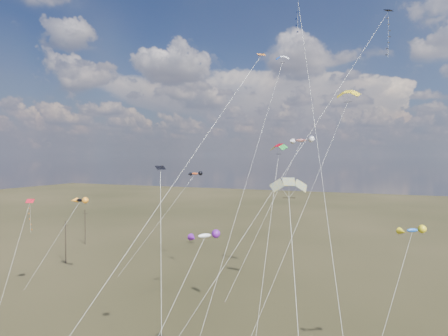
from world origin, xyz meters
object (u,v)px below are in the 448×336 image
at_px(parafoil_yellow, 348,93).
at_px(utility_pole_near, 66,242).
at_px(diamond_black_high, 375,52).
at_px(utility_pole_far, 85,227).
at_px(novelty_black_orange, 79,200).

bearing_deg(parafoil_yellow, utility_pole_near, 173.89).
bearing_deg(diamond_black_high, utility_pole_far, 163.31).
xyz_separation_m(utility_pole_near, utility_pole_far, (-8.00, 14.00, 0.00)).
bearing_deg(parafoil_yellow, diamond_black_high, 11.42).
distance_m(utility_pole_near, diamond_black_high, 62.63).
height_order(utility_pole_far, parafoil_yellow, parafoil_yellow).
bearing_deg(utility_pole_far, diamond_black_high, -16.69).
height_order(utility_pole_far, novelty_black_orange, novelty_black_orange).
distance_m(utility_pole_far, novelty_black_orange, 28.84).
relative_size(parafoil_yellow, novelty_black_orange, 2.12).
distance_m(parafoil_yellow, novelty_black_orange, 44.88).
height_order(diamond_black_high, novelty_black_orange, diamond_black_high).
relative_size(utility_pole_near, diamond_black_high, 0.21).
height_order(utility_pole_near, parafoil_yellow, parafoil_yellow).
xyz_separation_m(utility_pole_near, parafoil_yellow, (52.05, -5.57, 24.32)).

